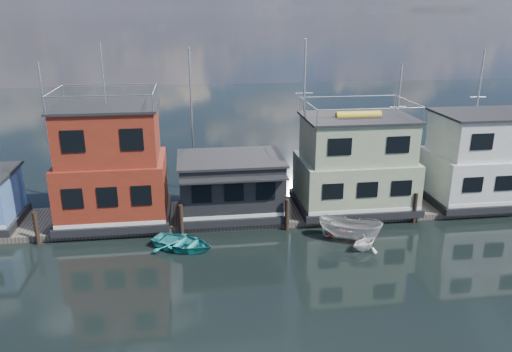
{
  "coord_description": "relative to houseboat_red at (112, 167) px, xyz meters",
  "views": [
    {
      "loc": [
        -3.19,
        -21.0,
        14.1
      ],
      "look_at": [
        1.29,
        12.0,
        3.0
      ],
      "focal_mm": 35.0,
      "sensor_mm": 36.0,
      "label": 1
    }
  ],
  "objects": [
    {
      "name": "ground",
      "position": [
        8.5,
        -12.0,
        -4.1
      ],
      "size": [
        160.0,
        160.0,
        0.0
      ],
      "primitive_type": "plane",
      "color": "black",
      "rests_on": "ground"
    },
    {
      "name": "dock",
      "position": [
        8.5,
        0.0,
        -3.9
      ],
      "size": [
        48.0,
        5.0,
        0.4
      ],
      "primitive_type": "cube",
      "color": "#595147",
      "rests_on": "ground"
    },
    {
      "name": "houseboat_red",
      "position": [
        0.0,
        0.0,
        0.0
      ],
      "size": [
        7.4,
        5.9,
        11.86
      ],
      "color": "black",
      "rests_on": "dock"
    },
    {
      "name": "houseboat_dark",
      "position": [
        8.0,
        -0.02,
        -1.69
      ],
      "size": [
        7.4,
        6.1,
        4.06
      ],
      "color": "black",
      "rests_on": "dock"
    },
    {
      "name": "houseboat_green",
      "position": [
        17.0,
        0.0,
        -0.55
      ],
      "size": [
        8.4,
        5.9,
        7.03
      ],
      "color": "black",
      "rests_on": "dock"
    },
    {
      "name": "houseboat_white",
      "position": [
        27.0,
        0.0,
        -0.57
      ],
      "size": [
        8.4,
        5.9,
        6.66
      ],
      "color": "black",
      "rests_on": "dock"
    },
    {
      "name": "pilings",
      "position": [
        8.17,
        -2.8,
        -3.0
      ],
      "size": [
        42.28,
        0.28,
        2.2
      ],
      "color": "#2D2116",
      "rests_on": "ground"
    },
    {
      "name": "background_masts",
      "position": [
        13.26,
        6.0,
        1.45
      ],
      "size": [
        36.4,
        0.16,
        12.0
      ],
      "color": "silver",
      "rests_on": "ground"
    },
    {
      "name": "motorboat",
      "position": [
        15.21,
        -4.91,
        -3.31
      ],
      "size": [
        4.33,
        3.39,
        1.59
      ],
      "primitive_type": "imported",
      "rotation": [
        0.0,
        0.0,
        1.05
      ],
      "color": "beige",
      "rests_on": "ground"
    },
    {
      "name": "red_kayak",
      "position": [
        15.62,
        -4.21,
        -3.87
      ],
      "size": [
        3.22,
        0.48,
        0.47
      ],
      "primitive_type": "cylinder",
      "rotation": [
        0.0,
        1.57,
        0.0
      ],
      "color": "red",
      "rests_on": "ground"
    },
    {
      "name": "dinghy_teal",
      "position": [
        4.56,
        -4.69,
        -3.69
      ],
      "size": [
        4.89,
        4.47,
        0.83
      ],
      "primitive_type": "imported",
      "rotation": [
        0.0,
        0.0,
        1.05
      ],
      "color": "teal",
      "rests_on": "ground"
    },
    {
      "name": "dinghy_white",
      "position": [
        15.7,
        -6.29,
        -3.57
      ],
      "size": [
        2.62,
        2.51,
        1.06
      ],
      "primitive_type": "imported",
      "rotation": [
        0.0,
        0.0,
        2.09
      ],
      "color": "white",
      "rests_on": "ground"
    }
  ]
}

